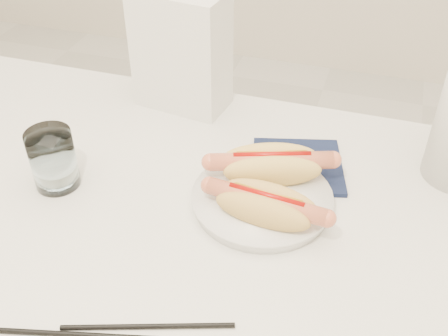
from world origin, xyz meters
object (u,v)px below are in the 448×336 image
(hotdog_right, at_px, (266,205))
(water_glass, at_px, (53,159))
(hotdog_left, at_px, (271,165))
(table, at_px, (169,276))
(napkin_box, at_px, (181,50))
(plate, at_px, (262,201))

(hotdog_right, relative_size, water_glass, 1.82)
(hotdog_left, distance_m, water_glass, 0.32)
(table, relative_size, napkin_box, 5.77)
(plate, distance_m, napkin_box, 0.32)
(plate, distance_m, hotdog_left, 0.05)
(hotdog_right, bearing_deg, plate, 115.80)
(table, distance_m, hotdog_right, 0.17)
(hotdog_right, bearing_deg, napkin_box, 135.32)
(plate, xyz_separation_m, napkin_box, (-0.20, 0.23, 0.10))
(table, height_order, water_glass, water_glass)
(table, xyz_separation_m, plate, (0.10, 0.11, 0.07))
(hotdog_left, bearing_deg, hotdog_right, -100.57)
(table, height_order, hotdog_right, hotdog_right)
(plate, distance_m, hotdog_right, 0.05)
(hotdog_left, xyz_separation_m, water_glass, (-0.30, -0.09, 0.01))
(plate, relative_size, water_glass, 2.11)
(hotdog_left, relative_size, water_glass, 1.92)
(plate, bearing_deg, hotdog_left, 88.36)
(hotdog_right, height_order, water_glass, water_glass)
(hotdog_left, xyz_separation_m, hotdog_right, (0.01, -0.08, -0.00))
(napkin_box, bearing_deg, table, -65.12)
(hotdog_left, relative_size, napkin_box, 0.84)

